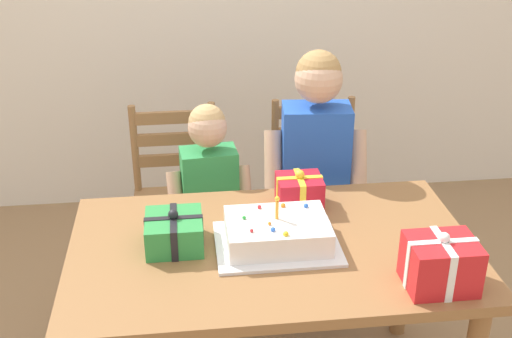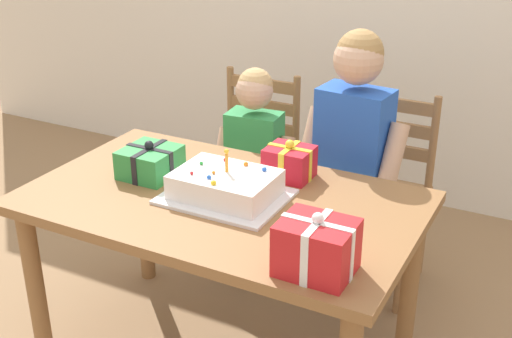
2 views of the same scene
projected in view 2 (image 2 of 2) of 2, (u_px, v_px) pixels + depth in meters
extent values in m
cube|color=olive|center=(222.00, 202.00, 2.44)|extent=(1.45, 0.87, 0.04)
cylinder|color=olive|center=(36.00, 288.00, 2.58)|extent=(0.07, 0.07, 0.70)
cylinder|color=olive|center=(144.00, 213.00, 3.15)|extent=(0.07, 0.07, 0.70)
cylinder|color=olive|center=(410.00, 284.00, 2.60)|extent=(0.07, 0.07, 0.70)
cube|color=silver|center=(225.00, 197.00, 2.42)|extent=(0.44, 0.34, 0.01)
cube|color=white|center=(225.00, 185.00, 2.40)|extent=(0.36, 0.26, 0.09)
cylinder|color=orange|center=(227.00, 163.00, 2.38)|extent=(0.01, 0.01, 0.07)
sphere|color=yellow|center=(226.00, 151.00, 2.36)|extent=(0.02, 0.02, 0.02)
sphere|color=red|center=(192.00, 173.00, 2.37)|extent=(0.01, 0.01, 0.01)
sphere|color=orange|center=(214.00, 173.00, 2.37)|extent=(0.01, 0.01, 0.01)
sphere|color=yellow|center=(214.00, 183.00, 2.29)|extent=(0.02, 0.02, 0.02)
sphere|color=orange|center=(246.00, 164.00, 2.44)|extent=(0.02, 0.02, 0.02)
sphere|color=blue|center=(264.00, 169.00, 2.40)|extent=(0.02, 0.02, 0.02)
sphere|color=green|center=(201.00, 163.00, 2.45)|extent=(0.01, 0.01, 0.01)
sphere|color=red|center=(225.00, 160.00, 2.48)|extent=(0.01, 0.01, 0.01)
sphere|color=blue|center=(209.00, 177.00, 2.34)|extent=(0.02, 0.02, 0.02)
cube|color=red|center=(317.00, 248.00, 1.94)|extent=(0.22, 0.18, 0.16)
cube|color=white|center=(317.00, 248.00, 1.94)|extent=(0.23, 0.02, 0.17)
cube|color=white|center=(317.00, 248.00, 1.94)|extent=(0.02, 0.19, 0.17)
sphere|color=white|center=(318.00, 218.00, 1.90)|extent=(0.04, 0.04, 0.04)
cube|color=#2D8E42|center=(150.00, 162.00, 2.59)|extent=(0.20, 0.20, 0.11)
cube|color=black|center=(150.00, 162.00, 2.59)|extent=(0.21, 0.02, 0.12)
cube|color=black|center=(150.00, 162.00, 2.59)|extent=(0.02, 0.21, 0.12)
sphere|color=black|center=(149.00, 145.00, 2.56)|extent=(0.04, 0.04, 0.04)
cube|color=red|center=(289.00, 163.00, 2.57)|extent=(0.17, 0.15, 0.12)
cube|color=yellow|center=(289.00, 163.00, 2.57)|extent=(0.18, 0.02, 0.13)
cube|color=yellow|center=(289.00, 163.00, 2.57)|extent=(0.02, 0.16, 0.13)
sphere|color=yellow|center=(290.00, 144.00, 2.54)|extent=(0.04, 0.04, 0.04)
cube|color=#996B42|center=(246.00, 170.00, 3.36)|extent=(0.42, 0.42, 0.04)
cylinder|color=#996B42|center=(261.00, 236.00, 3.22)|extent=(0.04, 0.04, 0.43)
cylinder|color=#996B42|center=(196.00, 219.00, 3.38)|extent=(0.04, 0.04, 0.43)
cylinder|color=#996B42|center=(294.00, 204.00, 3.53)|extent=(0.04, 0.04, 0.43)
cylinder|color=#996B42|center=(232.00, 190.00, 3.69)|extent=(0.04, 0.04, 0.43)
cylinder|color=#996B42|center=(296.00, 120.00, 3.34)|extent=(0.04, 0.04, 0.45)
cylinder|color=#996B42|center=(231.00, 108.00, 3.50)|extent=(0.04, 0.04, 0.45)
cube|color=#996B42|center=(263.00, 126.00, 3.44)|extent=(0.36, 0.02, 0.06)
cube|color=#996B42|center=(263.00, 106.00, 3.40)|extent=(0.36, 0.02, 0.06)
cube|color=#996B42|center=(263.00, 85.00, 3.35)|extent=(0.36, 0.02, 0.06)
cube|color=#996B42|center=(376.00, 199.00, 3.07)|extent=(0.42, 0.42, 0.04)
cylinder|color=#996B42|center=(400.00, 272.00, 2.93)|extent=(0.04, 0.04, 0.43)
cylinder|color=#996B42|center=(321.00, 251.00, 3.09)|extent=(0.04, 0.04, 0.43)
cylinder|color=#996B42|center=(422.00, 234.00, 3.24)|extent=(0.04, 0.04, 0.43)
cylinder|color=#996B42|center=(349.00, 217.00, 3.40)|extent=(0.04, 0.04, 0.43)
cylinder|color=#996B42|center=(433.00, 143.00, 3.04)|extent=(0.04, 0.04, 0.45)
cylinder|color=#996B42|center=(355.00, 130.00, 3.20)|extent=(0.04, 0.04, 0.45)
cube|color=#996B42|center=(392.00, 150.00, 3.15)|extent=(0.36, 0.03, 0.06)
cube|color=#996B42|center=(394.00, 127.00, 3.10)|extent=(0.36, 0.03, 0.06)
cube|color=#996B42|center=(396.00, 105.00, 3.06)|extent=(0.36, 0.03, 0.06)
cylinder|color=#38426B|center=(359.00, 258.00, 2.99)|extent=(0.10, 0.10, 0.48)
cylinder|color=#38426B|center=(333.00, 250.00, 3.06)|extent=(0.10, 0.10, 0.48)
cube|color=blue|center=(353.00, 151.00, 2.82)|extent=(0.31, 0.21, 0.55)
cylinder|color=tan|center=(390.00, 167.00, 2.70)|extent=(0.10, 0.23, 0.36)
cylinder|color=tan|center=(310.00, 148.00, 2.89)|extent=(0.10, 0.23, 0.36)
sphere|color=tan|center=(358.00, 60.00, 2.65)|extent=(0.20, 0.20, 0.20)
sphere|color=#A87F4C|center=(360.00, 53.00, 2.65)|extent=(0.19, 0.19, 0.19)
cylinder|color=#38426B|center=(265.00, 240.00, 3.22)|extent=(0.08, 0.08, 0.39)
cylinder|color=#38426B|center=(244.00, 236.00, 3.26)|extent=(0.08, 0.08, 0.39)
cube|color=#2D934C|center=(254.00, 159.00, 3.07)|extent=(0.26, 0.17, 0.45)
cylinder|color=tan|center=(283.00, 169.00, 3.00)|extent=(0.08, 0.19, 0.30)
cylinder|color=tan|center=(222.00, 159.00, 3.11)|extent=(0.08, 0.19, 0.30)
sphere|color=tan|center=(254.00, 91.00, 2.94)|extent=(0.17, 0.17, 0.17)
sphere|color=tan|center=(255.00, 86.00, 2.94)|extent=(0.16, 0.16, 0.16)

